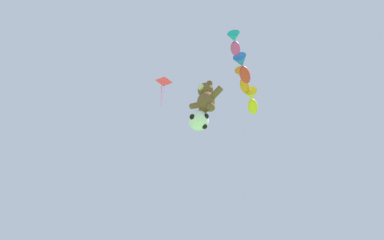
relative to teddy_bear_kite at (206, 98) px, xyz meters
The scene contains 7 objects.
teddy_bear_kite is the anchor object (origin of this frame).
soccer_ball_kite 1.30m from the teddy_bear_kite, behind, with size 1.07×1.07×0.99m.
fish_kite_magenta 3.93m from the teddy_bear_kite, 10.91° to the left, with size 1.21×1.55×0.68m.
fish_kite_crimson 4.24m from the teddy_bear_kite, 58.12° to the left, with size 1.40×2.25×0.78m.
fish_kite_tangerine 5.65m from the teddy_bear_kite, 81.83° to the left, with size 1.41×2.25×0.75m.
fish_kite_goldfin 7.08m from the teddy_bear_kite, 90.52° to the left, with size 1.81×2.55×0.89m.
diamond_kite 6.76m from the teddy_bear_kite, behind, with size 0.81×1.03×3.03m.
Camera 1 is at (6.44, -3.39, 0.95)m, focal length 24.00 mm.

